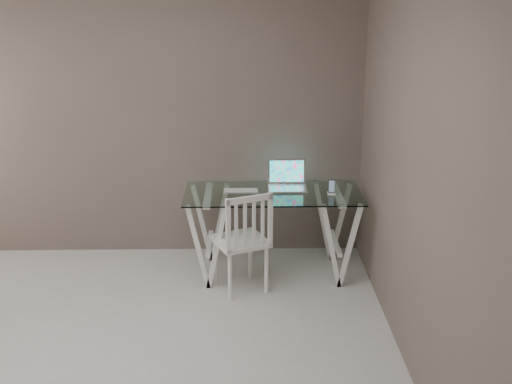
# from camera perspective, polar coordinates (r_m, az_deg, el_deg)

# --- Properties ---
(room) EXTENTS (4.50, 4.52, 2.71)m
(room) POSITION_cam_1_polar(r_m,az_deg,el_deg) (3.69, -16.67, 5.96)
(room) COLOR beige
(room) RESTS_ON ground
(desk) EXTENTS (1.50, 0.70, 0.75)m
(desk) POSITION_cam_1_polar(r_m,az_deg,el_deg) (5.57, 1.49, -3.59)
(desk) COLOR silver
(desk) RESTS_ON ground
(chair) EXTENTS (0.53, 0.53, 0.88)m
(chair) POSITION_cam_1_polar(r_m,az_deg,el_deg) (5.19, -1.09, -4.09)
(chair) COLOR white
(chair) RESTS_ON ground
(laptop) EXTENTS (0.33, 0.27, 0.23)m
(laptop) POSITION_cam_1_polar(r_m,az_deg,el_deg) (5.57, 2.79, 0.97)
(laptop) COLOR silver
(laptop) RESTS_ON desk
(keyboard) EXTENTS (0.31, 0.13, 0.01)m
(keyboard) POSITION_cam_1_polar(r_m,az_deg,el_deg) (5.48, -1.37, 0.11)
(keyboard) COLOR silver
(keyboard) RESTS_ON desk
(mouse) EXTENTS (0.10, 0.06, 0.03)m
(mouse) POSITION_cam_1_polar(r_m,az_deg,el_deg) (5.25, 0.41, -0.54)
(mouse) COLOR white
(mouse) RESTS_ON desk
(phone_dock) EXTENTS (0.07, 0.07, 0.13)m
(phone_dock) POSITION_cam_1_polar(r_m,az_deg,el_deg) (5.43, 6.73, 0.15)
(phone_dock) COLOR white
(phone_dock) RESTS_ON desk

